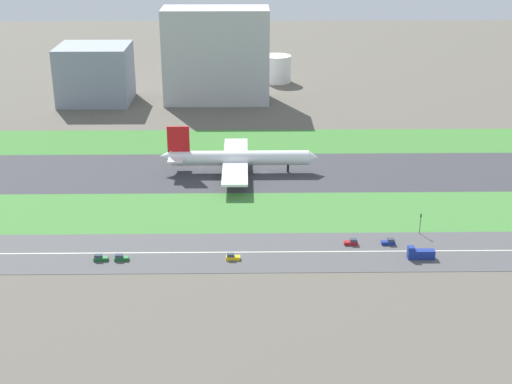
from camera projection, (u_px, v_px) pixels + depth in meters
The scene contains 18 objects.
ground_plane at pixel (264, 172), 299.52m from camera, with size 800.00×800.00×0.00m, color #5B564C.
runway at pixel (264, 172), 299.50m from camera, with size 280.00×46.00×0.10m, color #38383D.
grass_median_north at pixel (262, 141), 337.50m from camera, with size 280.00×36.00×0.10m, color #3D7A33.
grass_median_south at pixel (267, 212), 261.50m from camera, with size 280.00×36.00×0.10m, color #427F38.
highway at pixel (270, 252), 231.84m from camera, with size 280.00×28.00×0.10m, color #4C4C4F.
highway_centerline at pixel (270, 252), 231.82m from camera, with size 266.00×0.50×0.01m, color silver.
airliner at pixel (236, 158), 297.03m from camera, with size 65.00×56.00×19.70m.
car_3 at pixel (232, 257), 226.72m from camera, with size 4.40×1.80×2.00m.
car_4 at pixel (351, 242), 236.51m from camera, with size 4.40×1.80×2.00m.
car_0 at pixel (389, 242), 236.67m from camera, with size 4.40×1.80×2.00m.
car_5 at pixel (121, 258), 226.25m from camera, with size 4.40×1.80×2.00m.
truck_0 at pixel (420, 254), 227.23m from camera, with size 8.40×2.50×4.00m.
car_1 at pixel (100, 258), 226.16m from camera, with size 4.40×1.80×2.00m.
traffic_light at pixel (420, 222), 242.98m from camera, with size 0.36×0.50×7.20m.
terminal_building at pixel (95, 74), 398.14m from camera, with size 38.48×34.20×31.08m, color gray.
hangar_building at pixel (216, 55), 395.32m from camera, with size 57.26×25.81×50.92m, color #B2B2B7.
fuel_tank_west at pixel (217, 69), 443.47m from camera, with size 23.80×23.80×16.40m, color silver.
fuel_tank_centre at pixel (276, 69), 444.00m from camera, with size 17.71×17.71×16.24m, color silver.
Camera 1 is at (-7.49, -280.62, 104.81)m, focal length 51.02 mm.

